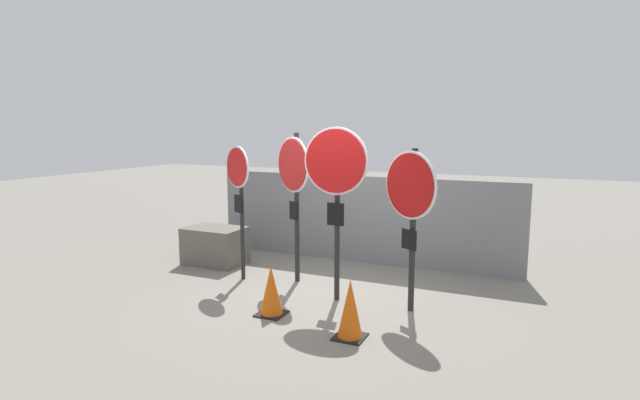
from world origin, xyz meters
TOP-DOWN VIEW (x-y plane):
  - ground_plane at (0.00, 0.00)m, footprint 40.00×40.00m
  - fence_back at (0.00, 1.86)m, footprint 5.79×0.12m
  - stop_sign_0 at (-1.41, -0.01)m, footprint 0.61×0.33m
  - stop_sign_1 at (-0.55, 0.25)m, footprint 0.76×0.47m
  - stop_sign_2 at (0.40, -0.31)m, footprint 0.95×0.13m
  - stop_sign_3 at (1.46, -0.28)m, footprint 0.79×0.49m
  - traffic_cone_0 at (1.05, -1.43)m, footprint 0.36×0.36m
  - traffic_cone_1 at (-0.17, -1.16)m, footprint 0.37×0.37m
  - storage_crate at (-2.38, 0.62)m, footprint 1.05×0.73m

SIDE VIEW (x-z plane):
  - ground_plane at x=0.00m, z-range 0.00..0.00m
  - traffic_cone_1 at x=-0.17m, z-range 0.00..0.67m
  - storage_crate at x=-2.38m, z-range 0.00..0.67m
  - traffic_cone_0 at x=1.05m, z-range 0.00..0.72m
  - fence_back at x=0.00m, z-range 0.00..1.61m
  - stop_sign_3 at x=1.46m, z-range 0.43..2.64m
  - stop_sign_0 at x=-1.41m, z-range 0.49..2.68m
  - stop_sign_1 at x=-0.55m, z-range 0.47..2.88m
  - stop_sign_2 at x=0.40m, z-range 0.54..3.04m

